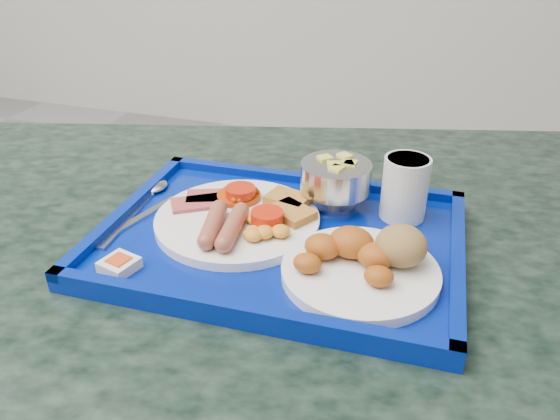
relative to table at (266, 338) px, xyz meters
name	(u,v)px	position (x,y,z in m)	size (l,w,h in m)	color
table	(266,338)	(0.00, 0.00, 0.00)	(1.42, 1.13, 0.78)	gray
tray	(280,240)	(0.03, -0.03, 0.21)	(0.49, 0.37, 0.03)	navy
main_plate	(241,217)	(-0.03, -0.02, 0.23)	(0.23, 0.23, 0.04)	white
bread_plate	(365,261)	(0.16, -0.08, 0.24)	(0.19, 0.19, 0.06)	white
fruit_bowl	(336,178)	(0.08, 0.08, 0.26)	(0.10, 0.10, 0.07)	#B1B0B3
juice_cup	(405,186)	(0.18, 0.08, 0.26)	(0.06, 0.06, 0.09)	silver
spoon	(153,194)	(-0.19, 0.02, 0.22)	(0.07, 0.18, 0.01)	#B1B0B3
knife	(132,214)	(-0.19, -0.04, 0.22)	(0.01, 0.19, 0.00)	#B1B0B3
jam_packet	(119,265)	(-0.13, -0.16, 0.22)	(0.05, 0.05, 0.02)	silver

